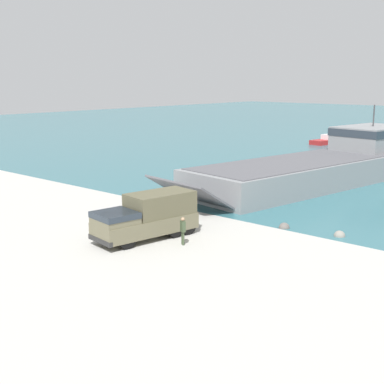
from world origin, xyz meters
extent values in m
plane|color=#B7B5AD|center=(0.00, 0.00, 0.00)|extent=(240.00, 240.00, 0.00)
cube|color=gray|center=(1.69, 22.94, 1.28)|extent=(12.67, 31.16, 2.55)
cube|color=#56565B|center=(1.69, 22.94, 2.59)|extent=(11.83, 29.86, 0.08)
cube|color=gray|center=(3.19, 33.23, 3.90)|extent=(7.04, 9.23, 2.69)
cube|color=#28333D|center=(3.19, 33.23, 4.69)|extent=(7.21, 9.34, 0.81)
cylinder|color=#3F3F42|center=(3.19, 33.23, 6.45)|extent=(0.16, 0.16, 2.40)
cube|color=#56565B|center=(-0.75, 6.18, 1.46)|extent=(7.59, 4.69, 2.32)
cube|color=#6B664C|center=(2.53, -1.87, 0.92)|extent=(3.64, 7.47, 1.05)
cube|color=#6B664C|center=(2.16, -4.21, 1.83)|extent=(2.75, 2.78, 0.76)
cube|color=#28333D|center=(2.16, -4.21, 2.02)|extent=(2.83, 2.81, 0.38)
cube|color=brown|center=(2.72, -0.67, 2.22)|extent=(3.12, 4.85, 1.54)
cube|color=#2D2D2D|center=(1.98, -5.33, 0.55)|extent=(2.61, 0.64, 0.32)
cylinder|color=black|center=(3.23, -4.23, 0.61)|extent=(0.57, 1.27, 1.22)
cylinder|color=black|center=(1.14, -3.90, 0.61)|extent=(0.57, 1.27, 1.22)
cylinder|color=black|center=(3.83, -0.39, 0.61)|extent=(0.57, 1.27, 1.22)
cylinder|color=black|center=(1.74, -0.06, 0.61)|extent=(0.57, 1.27, 1.22)
cylinder|color=black|center=(4.00, 0.70, 0.61)|extent=(0.57, 1.27, 1.22)
cylinder|color=black|center=(1.91, 1.03, 0.61)|extent=(0.57, 1.27, 1.22)
cylinder|color=#3D4C33|center=(5.26, -1.25, 0.44)|extent=(0.14, 0.14, 0.89)
cylinder|color=#3D4C33|center=(5.42, -1.33, 0.44)|extent=(0.14, 0.14, 0.89)
cube|color=#3D4C33|center=(5.34, -1.29, 1.24)|extent=(0.50, 0.42, 0.70)
sphere|color=tan|center=(5.34, -1.29, 1.71)|extent=(0.24, 0.24, 0.24)
cube|color=#B22323|center=(-13.40, 54.71, 0.36)|extent=(3.25, 6.27, 0.73)
cube|color=silver|center=(-13.33, 55.15, 1.13)|extent=(1.85, 2.04, 0.80)
cylinder|color=#333338|center=(-2.09, 4.37, 0.35)|extent=(0.23, 0.23, 0.70)
sphere|color=#333338|center=(-2.09, 4.37, 0.77)|extent=(0.27, 0.27, 0.27)
sphere|color=gray|center=(12.12, 7.12, 0.00)|extent=(0.79, 0.79, 0.79)
sphere|color=#66605B|center=(8.19, 6.43, 0.00)|extent=(0.79, 0.79, 0.79)
camera|label=1|loc=(27.48, -25.82, 10.51)|focal=50.00mm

